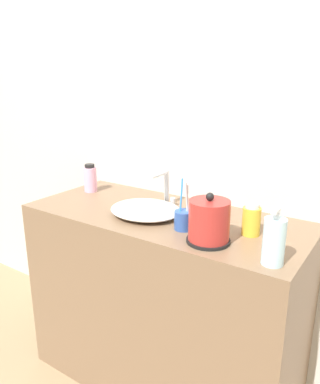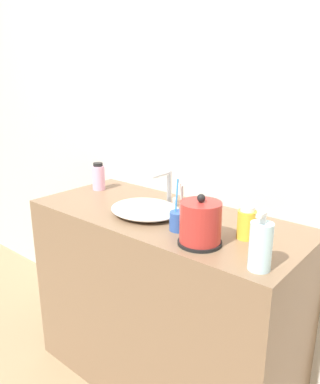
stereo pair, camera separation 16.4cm
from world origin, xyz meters
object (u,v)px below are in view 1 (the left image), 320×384
object	(u,v)px
electric_kettle	(209,223)
mouthwash_bottle	(251,220)
faucet	(166,186)
lotion_bottle	(274,241)
shampoo_bottle	(90,179)
toothbrush_cup	(184,219)

from	to	relation	value
electric_kettle	mouthwash_bottle	world-z (taller)	electric_kettle
faucet	electric_kettle	size ratio (longest dim) A/B	0.89
lotion_bottle	faucet	bearing A→B (deg)	154.19
lotion_bottle	shampoo_bottle	size ratio (longest dim) A/B	1.30
toothbrush_cup	shampoo_bottle	bearing A→B (deg)	165.36
faucet	mouthwash_bottle	world-z (taller)	faucet
mouthwash_bottle	lotion_bottle	bearing A→B (deg)	-52.57
toothbrush_cup	mouthwash_bottle	world-z (taller)	toothbrush_cup
faucet	toothbrush_cup	xyz separation A→B (m)	(0.22, -0.20, -0.05)
faucet	lotion_bottle	distance (m)	0.67
electric_kettle	lotion_bottle	xyz separation A→B (m)	(0.25, -0.04, 0.01)
electric_kettle	mouthwash_bottle	distance (m)	0.19
lotion_bottle	electric_kettle	bearing A→B (deg)	171.64
faucet	mouthwash_bottle	distance (m)	0.47
toothbrush_cup	mouthwash_bottle	size ratio (longest dim) A/B	1.62
lotion_bottle	shampoo_bottle	xyz separation A→B (m)	(-1.07, 0.27, -0.01)
faucet	lotion_bottle	xyz separation A→B (m)	(0.61, -0.29, -0.02)
lotion_bottle	mouthwash_bottle	size ratio (longest dim) A/B	1.51
toothbrush_cup	electric_kettle	bearing A→B (deg)	-22.05
lotion_bottle	shampoo_bottle	distance (m)	1.10
mouthwash_bottle	faucet	bearing A→B (deg)	167.51
toothbrush_cup	shampoo_bottle	world-z (taller)	toothbrush_cup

